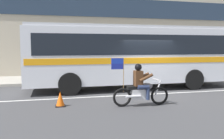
# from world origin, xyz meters

# --- Properties ---
(ground_plane) EXTENTS (60.00, 60.00, 0.00)m
(ground_plane) POSITION_xyz_m (0.00, 0.00, 0.00)
(ground_plane) COLOR #3D3D3F
(sidewalk_curb) EXTENTS (28.00, 3.80, 0.15)m
(sidewalk_curb) POSITION_xyz_m (0.00, 5.10, 0.07)
(sidewalk_curb) COLOR #A39E93
(sidewalk_curb) RESTS_ON ground_plane
(lane_center_stripe) EXTENTS (26.60, 0.14, 0.01)m
(lane_center_stripe) POSITION_xyz_m (0.00, -0.60, 0.00)
(lane_center_stripe) COLOR silver
(lane_center_stripe) RESTS_ON ground_plane
(transit_bus) EXTENTS (10.66, 2.64, 3.22)m
(transit_bus) POSITION_xyz_m (-0.42, 1.19, 1.88)
(transit_bus) COLOR silver
(transit_bus) RESTS_ON ground_plane
(motorcycle_with_rider) EXTENTS (2.20, 0.64, 1.78)m
(motorcycle_with_rider) POSITION_xyz_m (-1.33, -2.57, 0.67)
(motorcycle_with_rider) COLOR black
(motorcycle_with_rider) RESTS_ON ground_plane
(fire_hydrant) EXTENTS (0.22, 0.30, 0.75)m
(fire_hydrant) POSITION_xyz_m (5.19, 3.81, 0.52)
(fire_hydrant) COLOR gold
(fire_hydrant) RESTS_ON sidewalk_curb
(traffic_cone) EXTENTS (0.36, 0.36, 0.55)m
(traffic_cone) POSITION_xyz_m (-4.21, -1.94, 0.26)
(traffic_cone) COLOR #EA590F
(traffic_cone) RESTS_ON ground_plane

